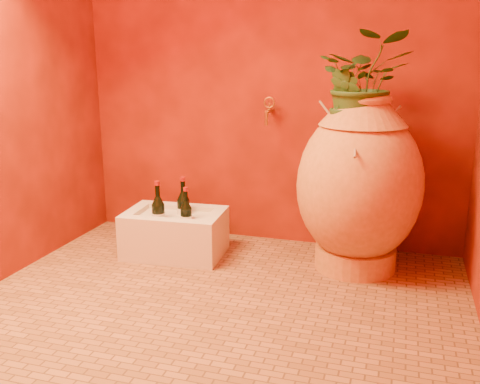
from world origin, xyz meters
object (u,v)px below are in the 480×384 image
(wine_bottle_b, at_px, (158,215))
(amphora, at_px, (359,184))
(wall_tap, at_px, (269,110))
(stone_basin, at_px, (175,234))
(wine_bottle_c, at_px, (183,210))
(wine_bottle_a, at_px, (186,218))

(wine_bottle_b, bearing_deg, amphora, 9.43)
(wine_bottle_b, height_order, wall_tap, wall_tap)
(stone_basin, height_order, wine_bottle_c, wine_bottle_c)
(amphora, height_order, stone_basin, amphora)
(wine_bottle_c, xyz_separation_m, wall_tap, (0.47, 0.31, 0.61))
(wine_bottle_a, xyz_separation_m, wall_tap, (0.40, 0.42, 0.63))
(amphora, bearing_deg, wine_bottle_b, -170.57)
(wine_bottle_a, relative_size, wine_bottle_c, 0.89)
(wine_bottle_b, relative_size, wall_tap, 1.94)
(wine_bottle_b, distance_m, wine_bottle_c, 0.18)
(wine_bottle_b, distance_m, wall_tap, 0.95)
(amphora, bearing_deg, wine_bottle_a, -171.35)
(stone_basin, bearing_deg, wine_bottle_c, 63.05)
(amphora, height_order, wine_bottle_b, amphora)
(amphora, distance_m, wine_bottle_a, 1.05)
(wine_bottle_a, height_order, wine_bottle_c, wine_bottle_c)
(stone_basin, bearing_deg, amphora, 5.87)
(wine_bottle_c, bearing_deg, stone_basin, -116.95)
(stone_basin, bearing_deg, wine_bottle_b, -130.54)
(wine_bottle_a, relative_size, wall_tap, 1.73)
(wine_bottle_a, bearing_deg, wine_bottle_b, -165.90)
(wine_bottle_a, distance_m, wine_bottle_b, 0.17)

